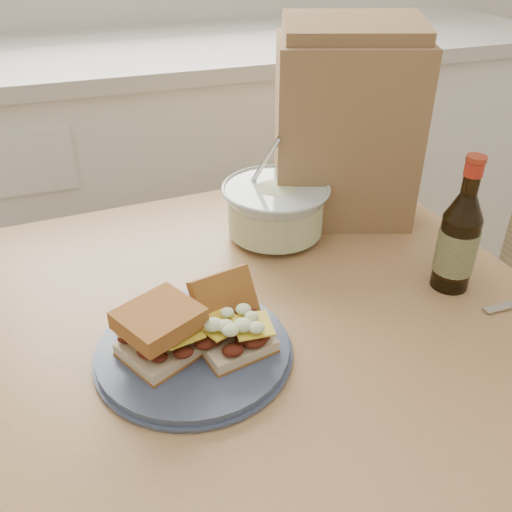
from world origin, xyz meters
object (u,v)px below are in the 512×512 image
object	(u,v)px
plate	(194,350)
beer_bottle	(458,240)
coleslaw_bowl	(275,212)
paper_bag	(345,133)
dining_table	(272,356)

from	to	relation	value
plate	beer_bottle	bearing A→B (deg)	4.34
coleslaw_bowl	beer_bottle	world-z (taller)	beer_bottle
beer_bottle	paper_bag	xyz separation A→B (m)	(-0.07, 0.30, 0.09)
beer_bottle	paper_bag	world-z (taller)	paper_bag
coleslaw_bowl	beer_bottle	distance (m)	0.34
plate	coleslaw_bowl	distance (m)	0.37
coleslaw_bowl	paper_bag	bearing A→B (deg)	15.99
dining_table	plate	size ratio (longest dim) A/B	3.37
plate	beer_bottle	world-z (taller)	beer_bottle
dining_table	plate	bearing A→B (deg)	-158.15
plate	beer_bottle	size ratio (longest dim) A/B	1.18
plate	paper_bag	distance (m)	0.54
coleslaw_bowl	plate	bearing A→B (deg)	-128.78
plate	paper_bag	world-z (taller)	paper_bag
coleslaw_bowl	beer_bottle	size ratio (longest dim) A/B	0.87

